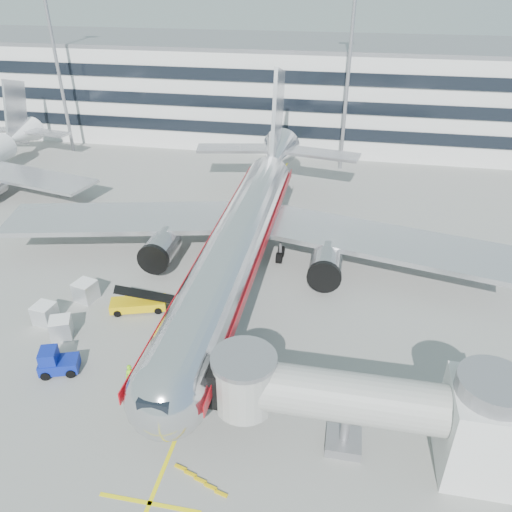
% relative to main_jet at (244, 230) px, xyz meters
% --- Properties ---
extents(ground, '(180.00, 180.00, 0.00)m').
position_rel_main_jet_xyz_m(ground, '(0.00, -11.72, -4.23)').
color(ground, gray).
rests_on(ground, ground).
extents(lead_in_line, '(0.25, 70.00, 0.01)m').
position_rel_main_jet_xyz_m(lead_in_line, '(0.00, -1.72, -4.23)').
color(lead_in_line, yellow).
rests_on(lead_in_line, ground).
extents(stop_bar, '(6.00, 0.25, 0.01)m').
position_rel_main_jet_xyz_m(stop_bar, '(0.00, -25.72, -4.23)').
color(stop_bar, yellow).
rests_on(stop_bar, ground).
extents(main_jet, '(50.95, 48.70, 16.06)m').
position_rel_main_jet_xyz_m(main_jet, '(0.00, 0.00, 0.00)').
color(main_jet, silver).
rests_on(main_jet, ground).
extents(jet_bridge, '(17.80, 4.50, 7.00)m').
position_rel_main_jet_xyz_m(jet_bridge, '(12.18, -19.72, -0.36)').
color(jet_bridge, silver).
rests_on(jet_bridge, ground).
extents(terminal, '(150.00, 24.25, 15.60)m').
position_rel_main_jet_xyz_m(terminal, '(0.00, 46.23, 3.57)').
color(terminal, silver).
rests_on(terminal, ground).
extents(light_mast_west, '(2.40, 1.20, 25.45)m').
position_rel_main_jet_xyz_m(light_mast_west, '(-35.00, 30.28, 10.64)').
color(light_mast_west, gray).
rests_on(light_mast_west, ground).
extents(light_mast_centre, '(2.40, 1.20, 25.45)m').
position_rel_main_jet_xyz_m(light_mast_centre, '(8.00, 30.28, 10.64)').
color(light_mast_centre, gray).
rests_on(light_mast_centre, ground).
extents(belt_loader, '(5.10, 3.08, 2.39)m').
position_rel_main_jet_xyz_m(belt_loader, '(-7.66, -8.65, -3.56)').
color(belt_loader, '#DAB109').
rests_on(belt_loader, ground).
extents(baggage_tug, '(3.13, 2.48, 2.07)m').
position_rel_main_jet_xyz_m(baggage_tug, '(-10.56, -17.04, -3.33)').
color(baggage_tug, navy).
rests_on(baggage_tug, ground).
extents(cargo_container_left, '(2.12, 2.12, 1.71)m').
position_rel_main_jet_xyz_m(cargo_container_left, '(-12.32, -13.22, -3.37)').
color(cargo_container_left, silver).
rests_on(cargo_container_left, ground).
extents(cargo_container_right, '(2.08, 2.08, 1.82)m').
position_rel_main_jet_xyz_m(cargo_container_right, '(-12.86, -8.05, -3.32)').
color(cargo_container_right, silver).
rests_on(cargo_container_right, ground).
extents(cargo_container_front, '(1.82, 1.82, 1.74)m').
position_rel_main_jet_xyz_m(cargo_container_front, '(-14.63, -11.77, -3.36)').
color(cargo_container_front, silver).
rests_on(cargo_container_front, ground).
extents(ramp_worker, '(0.86, 0.75, 1.98)m').
position_rel_main_jet_xyz_m(ramp_worker, '(-4.52, -17.47, -3.25)').
color(ramp_worker, '#7AD716').
rests_on(ramp_worker, ground).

